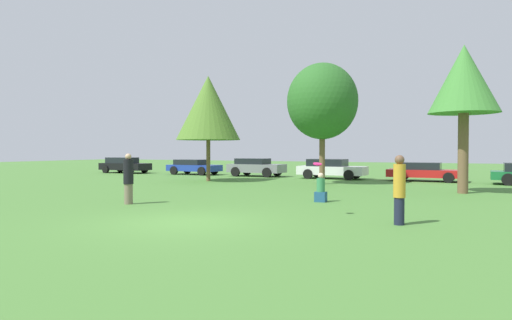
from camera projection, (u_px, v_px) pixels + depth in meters
name	position (u px, v px, depth m)	size (l,w,h in m)	color
ground_plane	(186.00, 222.00, 11.77)	(120.00, 120.00, 0.00)	#477A33
person_thrower	(128.00, 179.00, 15.70)	(0.35, 0.35, 1.80)	#726651
person_catcher	(399.00, 189.00, 11.34)	(0.31, 0.31, 1.79)	#191E33
frisbee	(318.00, 164.00, 12.79)	(0.26, 0.25, 0.11)	#F21E72
bystander_sitting	(321.00, 190.00, 16.36)	(0.41, 0.34, 1.08)	navy
tree_0	(208.00, 108.00, 27.15)	(3.93, 3.93, 6.47)	brown
tree_1	(322.00, 102.00, 24.81)	(3.96, 3.96, 6.79)	brown
tree_2	(464.00, 81.00, 19.48)	(3.01, 3.01, 6.56)	brown
parked_car_black	(124.00, 165.00, 36.89)	(4.41, 1.98, 1.29)	black
parked_car_blue	(193.00, 166.00, 34.53)	(4.21, 2.06, 1.17)	#1E389E
parked_car_grey	(256.00, 167.00, 32.17)	(4.12, 2.03, 1.30)	slate
parked_car_white	(331.00, 168.00, 29.52)	(4.48, 2.11, 1.31)	silver
parked_car_red	(424.00, 171.00, 27.16)	(4.46, 2.00, 1.15)	red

